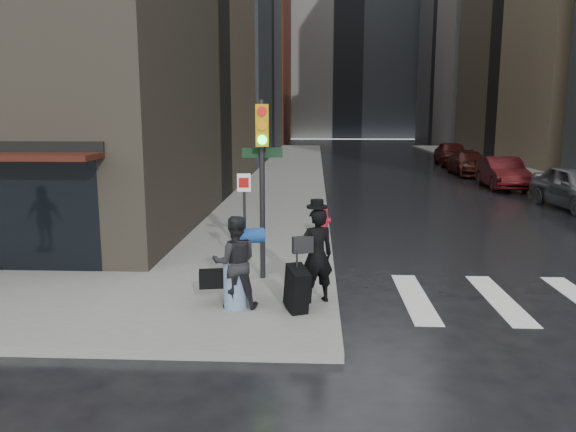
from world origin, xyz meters
name	(u,v)px	position (x,y,z in m)	size (l,w,h in m)	color
ground	(226,313)	(0.00, 0.00, 0.00)	(140.00, 140.00, 0.00)	black
sidewalk_left	(292,167)	(0.00, 27.00, 0.07)	(4.00, 50.00, 0.15)	slate
sidewalk_right	(502,168)	(13.50, 27.00, 0.07)	(3.00, 50.00, 0.15)	slate
bldg_left_far	(199,36)	(-13.00, 62.00, 13.00)	(22.00, 20.00, 26.00)	#58241E
bldg_right_far	(533,33)	(26.00, 58.00, 12.50)	(22.00, 20.00, 25.00)	gray
bldg_distant	(347,29)	(6.00, 78.00, 16.00)	(40.00, 12.00, 32.00)	gray
man_overcoat	(312,260)	(1.53, 0.14, 0.94)	(0.95, 1.23, 1.90)	black
man_jeans	(235,262)	(0.18, -0.13, 0.97)	(1.19, 0.76, 1.63)	black
traffic_light	(260,165)	(0.48, 1.61, 2.48)	(0.90, 0.46, 3.62)	black
fire_hydrant	(323,223)	(1.80, 5.97, 0.49)	(0.42, 0.33, 0.75)	#AE0A20
parked_car_2	(502,173)	(10.43, 17.57, 0.74)	(1.57, 4.50, 1.48)	#3C0C0E
parked_car_3	(469,163)	(10.44, 23.52, 0.68)	(1.91, 4.70, 1.36)	#3A110B
parked_car_4	(452,154)	(10.85, 29.46, 0.82)	(1.94, 4.83, 1.65)	#3F0E0C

